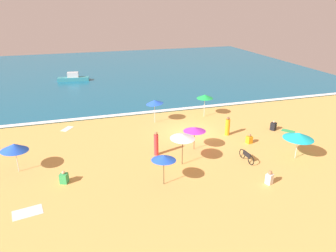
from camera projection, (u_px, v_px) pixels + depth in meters
ground_plane at (189, 133)px, 27.83m from camera, size 60.00×60.00×0.00m
ocean_water at (131, 70)px, 52.67m from camera, size 60.00×44.00×0.10m
wave_breaker_foam at (169, 110)px, 33.39m from camera, size 57.00×0.70×0.01m
beach_umbrella_0 at (299, 136)px, 22.76m from camera, size 2.79×2.79×2.07m
beach_umbrella_1 at (205, 97)px, 31.09m from camera, size 2.27×2.27×2.30m
beach_umbrella_2 at (155, 102)px, 29.53m from camera, size 2.10×2.09×2.31m
beach_umbrella_3 at (164, 158)px, 19.40m from camera, size 2.19×2.19×2.11m
beach_umbrella_4 at (195, 129)px, 24.18m from camera, size 2.06×2.07×1.91m
beach_umbrella_6 at (14, 147)px, 20.90m from camera, size 2.26×2.24×2.17m
beach_umbrella_7 at (183, 136)px, 21.72m from camera, size 2.21×2.22×2.38m
parked_bicycle at (246, 156)px, 22.86m from camera, size 0.19×1.82×0.76m
beachgoer_0 at (269, 178)px, 20.00m from camera, size 0.50×0.50×0.94m
beachgoer_1 at (228, 127)px, 27.18m from camera, size 0.52×0.52×1.68m
beachgoer_2 at (156, 144)px, 23.60m from camera, size 0.42×0.42×1.89m
beachgoer_3 at (273, 126)px, 28.34m from camera, size 0.59×0.59×0.91m
beachgoer_4 at (249, 139)px, 25.76m from camera, size 0.50×0.50×0.82m
beachgoer_5 at (64, 178)px, 20.12m from camera, size 0.61×0.61×0.86m
beach_towel_0 at (28, 212)px, 17.40m from camera, size 1.73×1.26×0.01m
beach_towel_1 at (288, 131)px, 28.26m from camera, size 1.24×1.30×0.01m
beach_towel_2 at (67, 129)px, 28.75m from camera, size 1.23×1.40×0.01m
small_boat_0 at (73, 78)px, 45.36m from camera, size 4.48×1.55×1.29m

